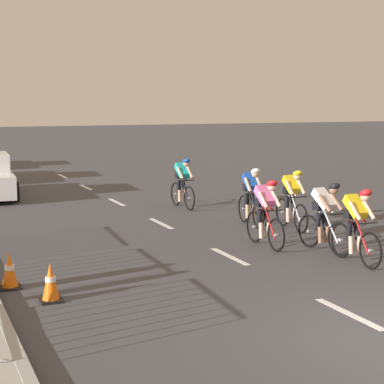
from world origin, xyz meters
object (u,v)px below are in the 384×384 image
Objects in this scene: cyclist_sixth at (183,182)px; cyclist_second at (325,216)px; cyclist_fourth at (292,199)px; traffic_cone_near at (10,271)px; cyclist_third at (266,212)px; traffic_cone_mid at (51,283)px; cyclist_fifth at (251,196)px; cyclist_lead at (356,224)px.

cyclist_second is at bearing -85.33° from cyclist_sixth.
cyclist_fourth reaches higher than traffic_cone_near.
cyclist_second is 6.59m from traffic_cone_near.
traffic_cone_mid is at bearing -158.23° from cyclist_third.
cyclist_fifth is 2.68× the size of traffic_cone_near.
cyclist_sixth is at bearing 99.21° from cyclist_fifth.
cyclist_sixth is (-0.53, 7.63, 0.00)m from cyclist_lead.
cyclist_lead is 1.00× the size of cyclist_fifth.
cyclist_sixth is (0.39, 5.65, 0.00)m from cyclist_third.
cyclist_second is at bearing -44.68° from cyclist_third.
traffic_cone_near is (-7.25, -2.50, -0.48)m from cyclist_fourth.
cyclist_sixth is (-0.54, 3.31, 0.00)m from cyclist_fifth.
cyclist_fourth is at bearing 18.99° from traffic_cone_near.
cyclist_lead is 2.19m from cyclist_third.
cyclist_second is 1.30m from cyclist_third.
cyclist_lead is 3.51m from cyclist_fourth.
cyclist_second is 1.00× the size of cyclist_fifth.
cyclist_third is 1.00× the size of cyclist_sixth.
cyclist_fifth is (-0.68, 0.88, 0.00)m from cyclist_fourth.
cyclist_lead is 1.00× the size of cyclist_sixth.
cyclist_lead is 1.00× the size of cyclist_third.
cyclist_third is 2.51m from cyclist_fifth.
cyclist_fourth and cyclist_fifth have the same top height.
cyclist_lead is 2.69× the size of traffic_cone_mid.
cyclist_second is 2.69× the size of traffic_cone_near.
traffic_cone_near is (-6.56, 0.95, -0.48)m from cyclist_lead.
cyclist_second reaches higher than traffic_cone_near.
traffic_cone_near is (-5.65, -1.04, -0.48)m from cyclist_third.
cyclist_lead is 1.00× the size of cyclist_fourth.
cyclist_lead is 4.33m from cyclist_fifth.
cyclist_fifth is at bearing 127.68° from cyclist_fourth.
cyclist_second and cyclist_sixth have the same top height.
cyclist_fourth is 1.00× the size of cyclist_sixth.
cyclist_second reaches higher than traffic_cone_mid.
cyclist_lead and cyclist_third have the same top height.
cyclist_fourth is 7.68m from traffic_cone_near.
cyclist_lead is 7.65m from cyclist_sixth.
cyclist_second is at bearing 89.59° from cyclist_lead.
cyclist_fifth is at bearing -80.79° from cyclist_sixth.
traffic_cone_near is at bearing 116.17° from traffic_cone_mid.
cyclist_fifth is 1.00× the size of cyclist_sixth.
traffic_cone_near is (-6.57, -0.13, -0.48)m from cyclist_second.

